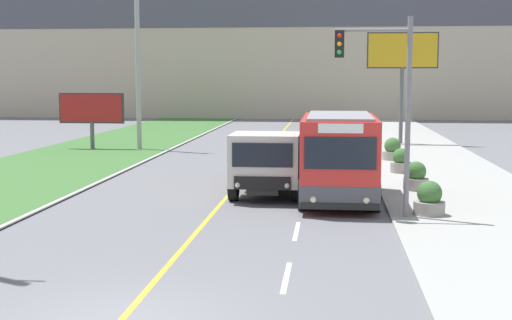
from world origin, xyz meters
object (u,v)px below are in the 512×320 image
Objects in this scene: planter_round_second at (416,177)px; planter_round_third at (401,162)px; city_bus at (339,158)px; utility_pole_far at (138,52)px; dump_truck at (268,163)px; car_distant at (340,136)px; traffic_light_mast at (387,92)px; billboard_small at (92,110)px; planter_round_far at (392,150)px; planter_round_near at (429,200)px; billboard_large at (402,57)px.

planter_round_second is 0.99× the size of planter_round_third.
utility_pole_far is (-11.46, 16.46, 4.16)m from city_bus.
car_distant is (2.83, 17.48, -0.50)m from dump_truck.
city_bus is 20.48m from utility_pole_far.
city_bus is at bearing -111.17° from planter_round_third.
city_bus is 0.89× the size of dump_truck.
traffic_light_mast is at bearing -87.18° from car_distant.
billboard_small is at bearing 131.19° from city_bus.
dump_truck is 5.61m from planter_round_second.
dump_truck is 0.59× the size of utility_pole_far.
planter_round_far is (2.53, -6.56, -0.12)m from car_distant.
dump_truck reaches higher than planter_round_far.
billboard_small is 3.63× the size of planter_round_second.
dump_truck is at bearing -59.80° from utility_pole_far.
dump_truck is 5.86× the size of planter_round_far.
city_bus is 5.53× the size of planter_round_second.
planter_round_near is 14.39m from planter_round_far.
planter_round_near is 9.60m from planter_round_third.
utility_pole_far is at bearing 123.73° from traffic_light_mast.
billboard_small is (-2.78, -0.18, -3.36)m from utility_pole_far.
planter_round_third is at bearing 91.03° from planter_round_second.
billboard_small is at bearing -170.96° from car_distant.
billboard_small is at bearing 129.37° from traffic_light_mast.
dump_truck is 19.19m from billboard_small.
planter_round_second is at bearing -38.93° from billboard_small.
dump_truck is at bearing -52.31° from billboard_small.
car_distant is 21.09m from planter_round_near.
car_distant is 12.95m from utility_pole_far.
planter_round_far is at bearing -97.98° from billboard_large.
billboard_large is (3.79, 2.42, 4.77)m from car_distant.
car_distant reaches higher than planter_round_third.
billboard_large reaches higher than billboard_small.
planter_round_far is at bearing 89.61° from planter_round_third.
city_bus is at bearing 116.34° from traffic_light_mast.
dump_truck is 1.53× the size of car_distant.
city_bus reaches higher than dump_truck.
planter_round_third is 4.80m from planter_round_far.
dump_truck is 6.34m from planter_round_near.
billboard_small is 25.27m from planter_round_near.
planter_round_second is (5.42, 1.32, -0.64)m from dump_truck.
planter_round_third is (17.04, -9.04, -1.77)m from billboard_small.
billboard_large is at bearing 86.29° from planter_round_second.
planter_round_near is at bearing -90.41° from planter_round_third.
planter_round_near is (1.38, 0.37, -3.30)m from traffic_light_mast.
dump_truck is 12.18m from planter_round_far.
billboard_large is at bearing 86.67° from planter_round_near.
dump_truck is 6.28× the size of planter_round_near.
planter_round_near is at bearing -33.45° from dump_truck.
billboard_large is 1.80× the size of billboard_small.
utility_pole_far is at bearing -163.68° from billboard_large.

